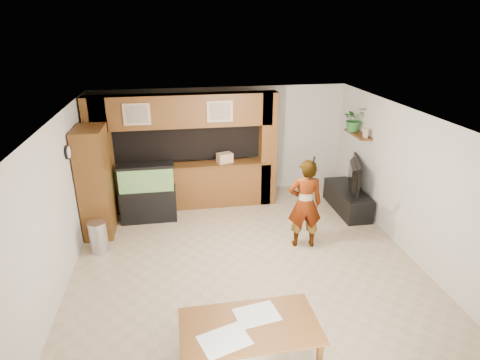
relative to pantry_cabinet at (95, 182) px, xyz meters
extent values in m
plane|color=tan|center=(2.70, -1.58, -1.09)|extent=(6.50, 6.50, 0.00)
plane|color=white|center=(2.70, -1.58, 1.51)|extent=(6.50, 6.50, 0.00)
plane|color=beige|center=(2.70, 1.67, 0.21)|extent=(6.00, 0.00, 6.00)
plane|color=beige|center=(-0.30, -1.58, 0.21)|extent=(0.00, 6.50, 6.50)
plane|color=beige|center=(5.70, -1.58, 0.21)|extent=(0.00, 6.50, 6.50)
cube|color=brown|center=(1.80, 0.87, -0.59)|extent=(3.80, 0.35, 1.00)
cube|color=brown|center=(1.80, 0.87, -0.07)|extent=(3.80, 0.43, 0.04)
cube|color=brown|center=(1.80, 0.87, 1.16)|extent=(3.80, 0.35, 0.70)
cube|color=brown|center=(0.00, 0.87, 0.21)|extent=(0.50, 0.35, 2.60)
cube|color=brown|center=(3.65, 0.87, 0.21)|extent=(0.35, 0.35, 2.60)
cube|color=black|center=(1.80, 1.42, 0.36)|extent=(4.20, 0.45, 0.85)
cube|color=tan|center=(0.85, 0.68, 1.16)|extent=(0.55, 0.03, 0.45)
cube|color=tan|center=(0.85, 0.66, 1.16)|extent=(0.43, 0.01, 0.35)
cube|color=tan|center=(2.55, 0.68, 1.16)|extent=(0.55, 0.03, 0.45)
cube|color=tan|center=(2.55, 0.66, 1.16)|extent=(0.43, 0.01, 0.35)
cylinder|color=black|center=(-0.27, -0.58, 0.81)|extent=(0.04, 0.25, 0.25)
cylinder|color=white|center=(-0.24, -0.58, 0.81)|extent=(0.01, 0.21, 0.21)
cube|color=brown|center=(5.55, 0.37, 0.61)|extent=(0.25, 0.90, 0.04)
cube|color=brown|center=(0.00, 0.00, 0.00)|extent=(0.54, 0.89, 2.17)
cylinder|color=#B2B2B7|center=(0.08, -0.78, -0.78)|extent=(0.33, 0.33, 0.61)
cube|color=black|center=(0.95, 0.37, -0.73)|extent=(1.15, 0.43, 0.72)
cube|color=#327D4F|center=(0.95, 0.37, -0.11)|extent=(1.11, 0.40, 0.50)
cube|color=black|center=(0.95, 0.37, 0.16)|extent=(1.15, 0.43, 0.06)
cube|color=black|center=(5.35, 0.12, -0.83)|extent=(0.56, 1.53, 0.51)
imported|color=black|center=(5.35, 0.12, -0.23)|extent=(0.55, 1.19, 0.69)
cube|color=tan|center=(5.55, 0.03, 0.73)|extent=(0.05, 0.15, 0.19)
imported|color=#2B6C2D|center=(5.52, 0.57, 0.91)|extent=(0.58, 0.53, 0.55)
imported|color=#977A53|center=(3.89, -1.17, -0.22)|extent=(0.68, 0.50, 1.73)
cylinder|color=black|center=(3.94, -1.33, 0.69)|extent=(0.03, 0.09, 0.15)
imported|color=brown|center=(2.35, -3.86, -0.79)|extent=(1.70, 0.96, 0.60)
cube|color=silver|center=(2.01, -4.02, -0.49)|extent=(0.66, 0.56, 0.01)
cube|color=silver|center=(2.47, -3.65, -0.49)|extent=(0.59, 0.48, 0.01)
cube|color=tan|center=(2.66, 0.87, 0.06)|extent=(0.38, 0.31, 0.22)
camera|label=1|loc=(1.59, -7.60, 2.96)|focal=30.00mm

